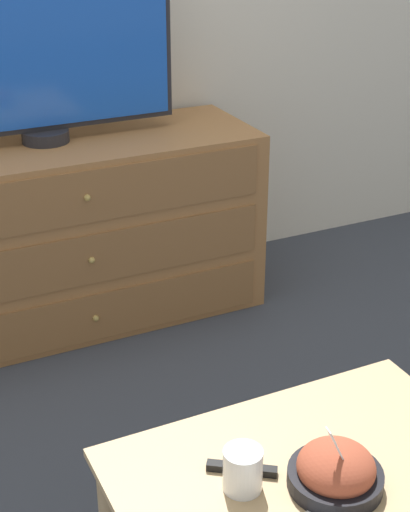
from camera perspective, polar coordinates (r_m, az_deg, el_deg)
name	(u,v)px	position (r m, az deg, el deg)	size (l,w,h in m)	color
ground_plane	(37,289)	(3.48, -12.12, -2.38)	(12.00, 12.00, 0.00)	#383D47
dresser	(71,234)	(3.09, -9.73, 1.62)	(1.46, 0.53, 0.73)	#9E6B3D
tv	(37,44)	(2.91, -12.13, 14.81)	(1.01, 0.17, 0.69)	#232328
coffee_table	(315,499)	(1.82, 7.98, -17.12)	(0.86, 0.62, 0.44)	tan
takeout_bowl	(336,471)	(1.74, 9.49, -15.18)	(0.21, 0.21, 0.18)	black
drink_cup	(244,472)	(1.72, 2.83, -15.39)	(0.09, 0.09, 0.10)	beige
remote_control	(242,469)	(1.78, 2.69, -15.20)	(0.14, 0.11, 0.02)	black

